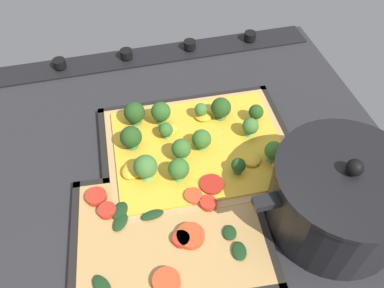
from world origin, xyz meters
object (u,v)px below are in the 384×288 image
Objects in this scene: baking_tray_front at (199,152)px; cooking_pot at (340,197)px; broccoli_pizza at (194,144)px; baking_tray_back at (170,234)px; veggie_pizza_back at (170,230)px.

cooking_pot reaches higher than baking_tray_front.
broccoli_pizza is at bearing -46.26° from cooking_pot.
broccoli_pizza is 17.38cm from baking_tray_back.
baking_tray_front is at bearing 151.30° from broccoli_pizza.
baking_tray_front is 1.22× the size of veggie_pizza_back.
baking_tray_back is at bearing 89.68° from veggie_pizza_back.
baking_tray_back is at bearing 60.78° from baking_tray_front.
broccoli_pizza is 1.13× the size of veggie_pizza_back.
baking_tray_front is 25.47cm from cooking_pot.
broccoli_pizza is 1.04× the size of baking_tray_back.
cooking_pot reaches higher than veggie_pizza_back.
broccoli_pizza is at bearing -28.70° from baking_tray_front.
baking_tray_back is 26.18cm from cooking_pot.
veggie_pizza_back is 26.06cm from cooking_pot.
cooking_pot reaches higher than broccoli_pizza.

